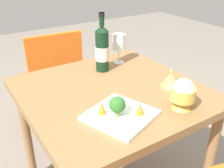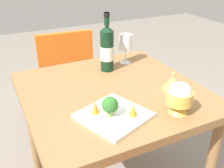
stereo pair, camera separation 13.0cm
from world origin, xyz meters
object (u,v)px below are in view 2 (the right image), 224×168
(wine_bottle, at_px, (107,48))
(broccoli_floret, at_px, (110,105))
(rice_bowl, at_px, (180,97))
(serving_plate, at_px, (114,115))
(carrot_garnish_right, at_px, (133,110))
(rice_bowl_lid, at_px, (173,82))
(carrot_garnish_left, at_px, (95,107))
(chair_near_window, at_px, (65,71))
(wine_glass, at_px, (125,43))

(wine_bottle, bearing_deg, broccoli_floret, -113.98)
(wine_bottle, height_order, rice_bowl, wine_bottle)
(wine_bottle, xyz_separation_m, serving_plate, (-0.19, -0.45, -0.12))
(wine_bottle, bearing_deg, rice_bowl, -81.86)
(wine_bottle, xyz_separation_m, broccoli_floret, (-0.20, -0.46, -0.06))
(carrot_garnish_right, bearing_deg, serving_plate, 145.30)
(rice_bowl_lid, bearing_deg, carrot_garnish_left, -172.81)
(chair_near_window, height_order, serving_plate, chair_near_window)
(chair_near_window, xyz_separation_m, rice_bowl, (0.17, -1.10, 0.28))
(wine_bottle, height_order, carrot_garnish_left, wine_bottle)
(wine_glass, relative_size, rice_bowl, 1.26)
(chair_near_window, bearing_deg, rice_bowl, -77.06)
(serving_plate, bearing_deg, wine_glass, 56.73)
(wine_glass, distance_m, carrot_garnish_right, 0.61)
(carrot_garnish_right, bearing_deg, wine_glass, 64.20)
(rice_bowl, bearing_deg, wine_bottle, 98.14)
(rice_bowl, relative_size, rice_bowl_lid, 1.42)
(chair_near_window, relative_size, serving_plate, 2.65)
(serving_plate, bearing_deg, carrot_garnish_right, -34.70)
(carrot_garnish_left, bearing_deg, rice_bowl, -21.22)
(chair_near_window, distance_m, carrot_garnish_left, 1.02)
(broccoli_floret, bearing_deg, rice_bowl, -16.28)
(broccoli_floret, xyz_separation_m, carrot_garnish_right, (0.08, -0.04, -0.02))
(wine_bottle, relative_size, rice_bowl_lid, 3.29)
(chair_near_window, distance_m, wine_bottle, 0.66)
(wine_bottle, relative_size, broccoli_floret, 3.84)
(wine_bottle, bearing_deg, carrot_garnish_left, -121.14)
(chair_near_window, relative_size, broccoli_floret, 9.91)
(rice_bowl, bearing_deg, serving_plate, 161.64)
(carrot_garnish_left, bearing_deg, broccoli_floret, -44.31)
(rice_bowl, height_order, carrot_garnish_left, rice_bowl)
(wine_glass, height_order, rice_bowl, wine_glass)
(rice_bowl, relative_size, broccoli_floret, 1.65)
(wine_glass, distance_m, rice_bowl_lid, 0.42)
(rice_bowl_lid, relative_size, serving_plate, 0.31)
(rice_bowl, distance_m, broccoli_floret, 0.29)
(rice_bowl, relative_size, carrot_garnish_right, 2.75)
(wine_glass, bearing_deg, wine_bottle, -161.53)
(chair_near_window, distance_m, broccoli_floret, 1.06)
(carrot_garnish_right, bearing_deg, chair_near_window, 88.70)
(wine_bottle, bearing_deg, chair_near_window, 99.69)
(wine_bottle, height_order, wine_glass, wine_bottle)
(wine_bottle, relative_size, carrot_garnish_left, 5.70)
(rice_bowl_lid, height_order, broccoli_floret, broccoli_floret)
(wine_glass, distance_m, carrot_garnish_left, 0.61)
(chair_near_window, xyz_separation_m, broccoli_floret, (-0.11, -1.02, 0.28))
(wine_glass, distance_m, serving_plate, 0.61)
(carrot_garnish_left, relative_size, carrot_garnish_right, 1.12)
(rice_bowl_lid, bearing_deg, wine_bottle, 117.69)
(rice_bowl_lid, height_order, serving_plate, rice_bowl_lid)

